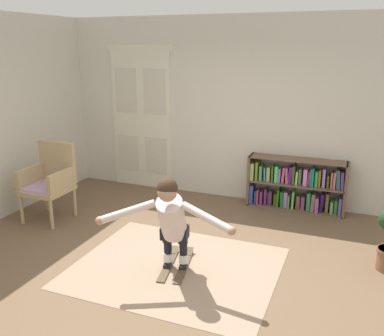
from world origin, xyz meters
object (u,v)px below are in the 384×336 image
object	(u,v)px
skis_pair	(176,264)
person_skier	(171,217)
wicker_chair	(50,180)
bookshelf	(296,187)

from	to	relation	value
skis_pair	person_skier	bearing A→B (deg)	-78.93
wicker_chair	skis_pair	world-z (taller)	wicker_chair
wicker_chair	person_skier	bearing A→B (deg)	-20.38
bookshelf	person_skier	xyz separation A→B (m)	(-0.95, -2.52, 0.33)
bookshelf	person_skier	distance (m)	2.71
wicker_chair	person_skier	xyz separation A→B (m)	(2.31, -0.86, 0.11)
bookshelf	skis_pair	size ratio (longest dim) A/B	1.87
person_skier	skis_pair	bearing A→B (deg)	101.07
wicker_chair	skis_pair	bearing A→B (deg)	-16.02
bookshelf	wicker_chair	xyz separation A→B (m)	(-3.25, -1.66, 0.22)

